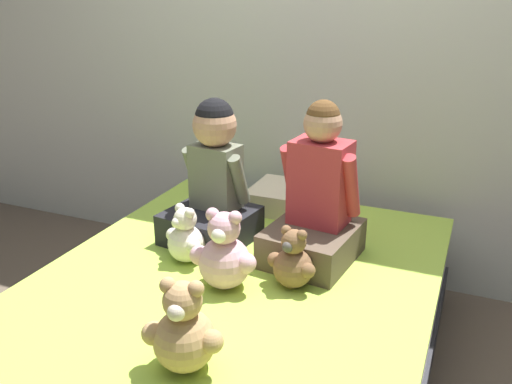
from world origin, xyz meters
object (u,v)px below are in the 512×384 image
(bed, at_px, (232,332))
(pillow_at_headboard, at_px, (297,199))
(teddy_bear_held_by_right_child, at_px, (293,262))
(child_on_right, at_px, (317,203))
(child_on_left, at_px, (213,183))
(teddy_bear_between_children, at_px, (224,255))
(teddy_bear_at_foot_of_bed, at_px, (184,332))
(teddy_bear_held_by_left_child, at_px, (186,238))

(bed, xyz_separation_m, pillow_at_headboard, (0.00, 0.77, 0.29))
(teddy_bear_held_by_right_child, distance_m, pillow_at_headboard, 0.75)
(child_on_right, bearing_deg, child_on_left, -172.85)
(teddy_bear_between_children, height_order, pillow_at_headboard, teddy_bear_between_children)
(child_on_left, relative_size, teddy_bear_between_children, 2.01)
(teddy_bear_at_foot_of_bed, distance_m, pillow_at_headboard, 1.28)
(teddy_bear_at_foot_of_bed, bearing_deg, teddy_bear_held_by_right_child, 66.28)
(teddy_bear_held_by_right_child, bearing_deg, teddy_bear_between_children, -143.50)
(teddy_bear_at_foot_of_bed, bearing_deg, pillow_at_headboard, 84.01)
(bed, distance_m, child_on_left, 0.63)
(bed, xyz_separation_m, teddy_bear_between_children, (-0.01, -0.04, 0.36))
(bed, bearing_deg, teddy_bear_at_foot_of_bed, -79.75)
(bed, xyz_separation_m, teddy_bear_held_by_right_child, (0.23, 0.06, 0.33))
(child_on_right, relative_size, teddy_bear_at_foot_of_bed, 2.21)
(teddy_bear_held_by_right_child, xyz_separation_m, teddy_bear_at_foot_of_bed, (-0.14, -0.56, 0.02))
(child_on_left, bearing_deg, bed, -45.60)
(child_on_left, bearing_deg, teddy_bear_between_children, -49.64)
(child_on_right, bearing_deg, teddy_bear_between_children, -115.99)
(teddy_bear_held_by_right_child, relative_size, teddy_bear_between_children, 0.77)
(teddy_bear_held_by_right_child, relative_size, pillow_at_headboard, 0.53)
(teddy_bear_held_by_left_child, height_order, teddy_bear_between_children, teddy_bear_between_children)
(teddy_bear_held_by_right_child, distance_m, teddy_bear_at_foot_of_bed, 0.58)
(bed, xyz_separation_m, child_on_right, (0.23, 0.32, 0.47))
(child_on_left, relative_size, pillow_at_headboard, 1.38)
(teddy_bear_held_by_left_child, xyz_separation_m, pillow_at_headboard, (0.24, 0.69, -0.05))
(bed, distance_m, pillow_at_headboard, 0.82)
(teddy_bear_held_by_right_child, bearing_deg, teddy_bear_held_by_left_child, -169.47)
(teddy_bear_held_by_left_child, bearing_deg, teddy_bear_at_foot_of_bed, -35.48)
(teddy_bear_between_children, bearing_deg, teddy_bear_held_by_left_child, 149.13)
(teddy_bear_between_children, bearing_deg, teddy_bear_at_foot_of_bed, -81.50)
(bed, distance_m, teddy_bear_between_children, 0.37)
(bed, height_order, pillow_at_headboard, pillow_at_headboard)
(child_on_right, height_order, pillow_at_headboard, child_on_right)
(teddy_bear_between_children, relative_size, pillow_at_headboard, 0.69)
(teddy_bear_held_by_left_child, distance_m, teddy_bear_held_by_right_child, 0.47)
(bed, distance_m, teddy_bear_at_foot_of_bed, 0.63)
(bed, bearing_deg, teddy_bear_held_by_left_child, 161.96)
(child_on_right, relative_size, teddy_bear_held_by_left_child, 2.69)
(child_on_left, relative_size, teddy_bear_held_by_right_child, 2.61)
(bed, height_order, teddy_bear_held_by_right_child, teddy_bear_held_by_right_child)
(child_on_left, xyz_separation_m, child_on_right, (0.47, 0.00, -0.02))
(child_on_right, relative_size, pillow_at_headboard, 1.44)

